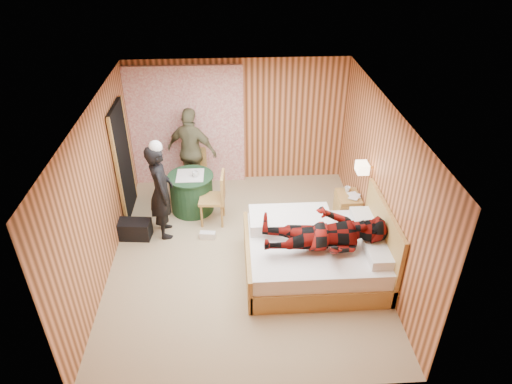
{
  "coord_description": "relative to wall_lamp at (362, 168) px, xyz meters",
  "views": [
    {
      "loc": [
        -0.13,
        -5.79,
        4.81
      ],
      "look_at": [
        0.21,
        0.21,
        1.05
      ],
      "focal_mm": 32.0,
      "sensor_mm": 36.0,
      "label": 1
    }
  ],
  "objects": [
    {
      "name": "chair_near",
      "position": [
        -2.35,
        0.49,
        -0.73
      ],
      "size": [
        0.47,
        0.47,
        0.98
      ],
      "rotation": [
        0.0,
        0.0,
        -1.64
      ],
      "color": "tan",
      "rests_on": "floor"
    },
    {
      "name": "man_on_bed",
      "position": [
        -0.77,
        -1.14,
        -0.29
      ],
      "size": [
        0.86,
        0.67,
        1.77
      ],
      "primitive_type": "imported",
      "rotation": [
        0.0,
        1.57,
        0.0
      ],
      "color": "maroon",
      "rests_on": "bed"
    },
    {
      "name": "sneaker_right",
      "position": [
        -2.52,
        0.01,
        -1.24
      ],
      "size": [
        0.28,
        0.14,
        0.12
      ],
      "primitive_type": "cube",
      "rotation": [
        0.0,
        0.0,
        -0.13
      ],
      "color": "silver",
      "rests_on": "floor"
    },
    {
      "name": "sneaker_left",
      "position": [
        -2.79,
        0.85,
        -1.24
      ],
      "size": [
        0.28,
        0.13,
        0.12
      ],
      "primitive_type": "cube",
      "rotation": [
        0.0,
        0.0,
        0.08
      ],
      "color": "silver",
      "rests_on": "floor"
    },
    {
      "name": "nightstand",
      "position": [
        -0.04,
        0.39,
        -1.03
      ],
      "size": [
        0.41,
        0.55,
        0.53
      ],
      "color": "tan",
      "rests_on": "floor"
    },
    {
      "name": "wall_right",
      "position": [
        0.18,
        -0.45,
        -0.05
      ],
      "size": [
        0.02,
        5.0,
        2.5
      ],
      "primitive_type": "cube",
      "color": "#DB8654",
      "rests_on": "floor"
    },
    {
      "name": "woman_standing",
      "position": [
        -3.25,
        0.2,
        -0.46
      ],
      "size": [
        0.52,
        0.68,
        1.68
      ],
      "primitive_type": "imported",
      "rotation": [
        0.0,
        0.0,
        1.78
      ],
      "color": "black",
      "rests_on": "floor"
    },
    {
      "name": "cup_table",
      "position": [
        -2.73,
        0.85,
        -0.51
      ],
      "size": [
        0.13,
        0.13,
        0.1
      ],
      "primitive_type": "imported",
      "rotation": [
        0.0,
        0.0,
        0.02
      ],
      "color": "silver",
      "rests_on": "round_table"
    },
    {
      "name": "round_table",
      "position": [
        -2.83,
        0.9,
        -0.93
      ],
      "size": [
        0.83,
        0.83,
        0.74
      ],
      "color": "#1F4324",
      "rests_on": "floor"
    },
    {
      "name": "cup_nightstand",
      "position": [
        -0.04,
        0.52,
        -0.72
      ],
      "size": [
        0.12,
        0.12,
        0.09
      ],
      "primitive_type": "imported",
      "rotation": [
        0.0,
        0.0,
        0.21
      ],
      "color": "silver",
      "rests_on": "nightstand"
    },
    {
      "name": "book_upper",
      "position": [
        -0.04,
        0.34,
        -0.74
      ],
      "size": [
        0.25,
        0.28,
        0.02
      ],
      "primitive_type": "imported",
      "rotation": [
        0.0,
        0.0,
        -0.52
      ],
      "color": "silver",
      "rests_on": "nightstand"
    },
    {
      "name": "man_at_table",
      "position": [
        -2.83,
        1.6,
        -0.44
      ],
      "size": [
        1.09,
        0.78,
        1.72
      ],
      "primitive_type": "imported",
      "rotation": [
        0.0,
        0.0,
        2.75
      ],
      "color": "#696646",
      "rests_on": "floor"
    },
    {
      "name": "wall_back",
      "position": [
        -1.92,
        2.05,
        -0.05
      ],
      "size": [
        4.2,
        0.02,
        2.5
      ],
      "primitive_type": "cube",
      "color": "#DB8654",
      "rests_on": "floor"
    },
    {
      "name": "floor",
      "position": [
        -1.92,
        -0.45,
        -1.3
      ],
      "size": [
        4.2,
        5.0,
        0.01
      ],
      "primitive_type": "cube",
      "color": "tan",
      "rests_on": "ground"
    },
    {
      "name": "wall_left",
      "position": [
        -4.02,
        -0.45,
        -0.05
      ],
      "size": [
        0.02,
        5.0,
        2.5
      ],
      "primitive_type": "cube",
      "color": "#DB8654",
      "rests_on": "floor"
    },
    {
      "name": "ceiling",
      "position": [
        -1.92,
        -0.45,
        1.2
      ],
      "size": [
        4.2,
        5.0,
        0.01
      ],
      "primitive_type": "cube",
      "color": "silver",
      "rests_on": "wall_back"
    },
    {
      "name": "wall_lamp",
      "position": [
        0.0,
        0.0,
        0.0
      ],
      "size": [
        0.26,
        0.24,
        0.16
      ],
      "color": "gold",
      "rests_on": "wall_right"
    },
    {
      "name": "bed",
      "position": [
        -0.8,
        -0.91,
        -0.97
      ],
      "size": [
        2.14,
        1.68,
        1.16
      ],
      "color": "tan",
      "rests_on": "floor"
    },
    {
      "name": "curtain",
      "position": [
        -2.92,
        1.98,
        -0.1
      ],
      "size": [
        2.2,
        0.08,
        2.4
      ],
      "primitive_type": "cube",
      "color": "white",
      "rests_on": "floor"
    },
    {
      "name": "book_lower",
      "position": [
        -0.04,
        0.34,
        -0.76
      ],
      "size": [
        0.22,
        0.26,
        0.02
      ],
      "primitive_type": "imported",
      "rotation": [
        0.0,
        0.0,
        0.25
      ],
      "color": "silver",
      "rests_on": "nightstand"
    },
    {
      "name": "duffel_bag",
      "position": [
        -3.77,
        0.11,
        -1.14
      ],
      "size": [
        0.6,
        0.36,
        0.32
      ],
      "primitive_type": "cube",
      "rotation": [
        0.0,
        0.0,
        -0.1
      ],
      "color": "black",
      "rests_on": "floor"
    },
    {
      "name": "doorway",
      "position": [
        -3.98,
        0.95,
        -0.28
      ],
      "size": [
        0.06,
        0.9,
        2.05
      ],
      "primitive_type": "cube",
      "color": "black",
      "rests_on": "floor"
    },
    {
      "name": "chair_far",
      "position": [
        -2.8,
        1.56,
        -0.76
      ],
      "size": [
        0.54,
        0.54,
        0.93
      ],
      "rotation": [
        0.0,
        0.0,
        -0.34
      ],
      "color": "tan",
      "rests_on": "floor"
    }
  ]
}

